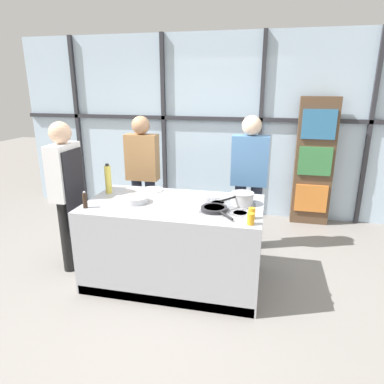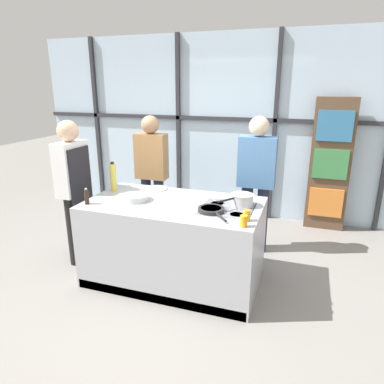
{
  "view_description": "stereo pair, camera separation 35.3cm",
  "coord_description": "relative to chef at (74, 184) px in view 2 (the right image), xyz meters",
  "views": [
    {
      "loc": [
        0.91,
        -3.19,
        2.04
      ],
      "look_at": [
        0.17,
        0.1,
        0.98
      ],
      "focal_mm": 32.0,
      "sensor_mm": 36.0,
      "label": 1
    },
    {
      "loc": [
        1.25,
        -3.09,
        2.04
      ],
      "look_at": [
        0.17,
        0.1,
        0.98
      ],
      "focal_mm": 32.0,
      "sensor_mm": 36.0,
      "label": 2
    }
  ],
  "objects": [
    {
      "name": "juice_glass_far",
      "position": [
        2.03,
        -0.28,
        -0.02
      ],
      "size": [
        0.06,
        0.06,
        0.1
      ],
      "primitive_type": "cylinder",
      "color": "orange",
      "rests_on": "demo_island"
    },
    {
      "name": "juice_glass_near",
      "position": [
        2.03,
        -0.42,
        -0.02
      ],
      "size": [
        0.06,
        0.06,
        0.1
      ],
      "primitive_type": "cylinder",
      "color": "orange",
      "rests_on": "demo_island"
    },
    {
      "name": "white_plate",
      "position": [
        0.86,
        0.35,
        -0.07
      ],
      "size": [
        0.26,
        0.26,
        0.01
      ],
      "primitive_type": "cylinder",
      "color": "white",
      "rests_on": "demo_island"
    },
    {
      "name": "ground_plane",
      "position": [
        1.23,
        -0.02,
        -0.96
      ],
      "size": [
        18.0,
        18.0,
        0.0
      ],
      "primitive_type": "plane",
      "color": "gray"
    },
    {
      "name": "spectator_far_left",
      "position": [
        0.53,
        0.95,
        -0.01
      ],
      "size": [
        0.42,
        0.23,
        1.67
      ],
      "rotation": [
        0.0,
        0.0,
        3.14
      ],
      "color": "#232838",
      "rests_on": "ground_plane"
    },
    {
      "name": "back_window_wall",
      "position": [
        1.23,
        2.19,
        0.45
      ],
      "size": [
        6.4,
        0.1,
        2.8
      ],
      "color": "silver",
      "rests_on": "ground_plane"
    },
    {
      "name": "mixing_bowl",
      "position": [
        0.83,
        -0.09,
        -0.04
      ],
      "size": [
        0.27,
        0.27,
        0.06
      ],
      "color": "silver",
      "rests_on": "demo_island"
    },
    {
      "name": "saucepan",
      "position": [
        1.91,
        0.1,
        -0.01
      ],
      "size": [
        0.31,
        0.37,
        0.12
      ],
      "color": "silver",
      "rests_on": "demo_island"
    },
    {
      "name": "frying_pan",
      "position": [
        1.67,
        -0.16,
        -0.06
      ],
      "size": [
        0.34,
        0.39,
        0.04
      ],
      "color": "#232326",
      "rests_on": "demo_island"
    },
    {
      "name": "bookshelf",
      "position": [
        2.81,
        2.01,
        -0.01
      ],
      "size": [
        0.55,
        0.19,
        1.89
      ],
      "color": "brown",
      "rests_on": "ground_plane"
    },
    {
      "name": "demo_island",
      "position": [
        1.23,
        -0.03,
        -0.52
      ],
      "size": [
        1.8,
        0.99,
        0.88
      ],
      "color": "#A8AAB2",
      "rests_on": "ground_plane"
    },
    {
      "name": "spectator_center_left",
      "position": [
        1.93,
        0.95,
        0.01
      ],
      "size": [
        0.45,
        0.24,
        1.7
      ],
      "rotation": [
        0.0,
        0.0,
        3.14
      ],
      "color": "#232838",
      "rests_on": "ground_plane"
    },
    {
      "name": "pepper_grinder",
      "position": [
        0.42,
        -0.35,
        0.0
      ],
      "size": [
        0.04,
        0.04,
        0.17
      ],
      "color": "#332319",
      "rests_on": "demo_island"
    },
    {
      "name": "oil_bottle",
      "position": [
        0.43,
        0.15,
        0.08
      ],
      "size": [
        0.07,
        0.07,
        0.33
      ],
      "color": "#E0CC4C",
      "rests_on": "demo_island"
    },
    {
      "name": "chef",
      "position": [
        0.0,
        0.0,
        0.0
      ],
      "size": [
        0.24,
        0.42,
        1.68
      ],
      "rotation": [
        0.0,
        0.0,
        -1.57
      ],
      "color": "black",
      "rests_on": "ground_plane"
    }
  ]
}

